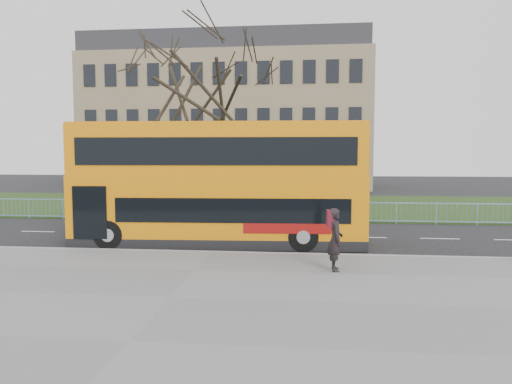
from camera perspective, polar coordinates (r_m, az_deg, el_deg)
ground at (r=17.90m, az=-4.54°, el=-6.77°), size 120.00×120.00×0.00m
pavement at (r=11.51m, az=-10.69°, el=-13.04°), size 80.00×10.50×0.12m
kerb at (r=16.40m, az=-5.51°, el=-7.59°), size 80.00×0.20×0.14m
grass_verge at (r=31.91m, az=0.04°, el=-1.63°), size 80.00×15.40×0.08m
guard_railing at (r=24.25m, az=-1.77°, el=-2.42°), size 40.00×0.12×1.10m
bare_tree at (r=28.10m, az=-7.06°, el=10.62°), size 8.95×8.95×12.78m
civic_building at (r=53.00m, az=-3.15°, el=8.41°), size 30.00×15.00×14.00m
yellow_bus at (r=17.97m, az=-4.67°, el=1.40°), size 11.34×3.18×4.71m
pedestrian at (r=13.74m, az=9.88°, el=-5.86°), size 0.49×0.71×1.86m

